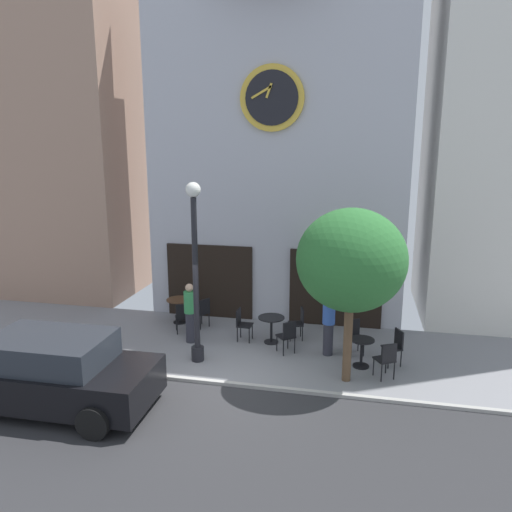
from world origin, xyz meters
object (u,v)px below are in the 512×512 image
Objects in this scene: street_lamp at (195,273)px; cafe_chair_corner at (242,322)px; cafe_table_center_left at (271,324)px; cafe_table_leftmost at (362,349)px; cafe_chair_near_tree at (395,345)px; cafe_chair_facing_street at (203,311)px; parked_car_black at (51,372)px; cafe_chair_mid_row at (354,334)px; cafe_chair_outer at (183,316)px; street_tree at (351,261)px; cafe_table_near_door at (179,305)px; cafe_chair_by_entrance at (299,321)px; pedestrian_green at (190,312)px; cafe_chair_left_end at (387,358)px; pedestrian_blue at (329,323)px; cafe_chair_curbside at (288,334)px.

street_lamp reaches higher than cafe_chair_corner.
street_lamp is 2.82m from cafe_table_center_left.
cafe_chair_near_tree is (0.80, 0.29, 0.06)m from cafe_table_leftmost.
parked_car_black is at bearing -108.16° from cafe_chair_facing_street.
cafe_table_leftmost is 0.17× the size of parked_car_black.
cafe_table_center_left is 2.24m from cafe_chair_mid_row.
cafe_chair_outer is at bearing -128.45° from cafe_chair_facing_street.
street_tree reaches higher than cafe_chair_corner.
cafe_table_near_door is 3.76m from cafe_chair_by_entrance.
pedestrian_green is at bearing -163.13° from cafe_chair_corner.
street_lamp is 4.45m from cafe_table_leftmost.
cafe_chair_left_end is at bearing -60.08° from cafe_chair_mid_row.
street_tree is 4.46× the size of cafe_chair_mid_row.
cafe_chair_outer is (-1.01, 1.67, -1.75)m from street_lamp.
cafe_chair_near_tree and cafe_chair_outer have the same top height.
cafe_chair_left_end is at bearing -40.72° from cafe_chair_by_entrance.
street_lamp is 1.12× the size of street_tree.
cafe_chair_left_end is at bearing -44.17° from cafe_table_leftmost.
cafe_chair_facing_street is 0.69m from cafe_chair_outer.
cafe_table_near_door is 2.39m from cafe_chair_corner.
parked_car_black reaches higher than cafe_chair_corner.
cafe_table_leftmost is at bearing -75.56° from cafe_chair_mid_row.
cafe_table_near_door is 5.79m from cafe_table_leftmost.
cafe_chair_outer is at bearing 157.38° from street_tree.
cafe_chair_facing_street is (-5.43, 1.42, 0.00)m from cafe_chair_near_tree.
cafe_chair_outer reaches higher than cafe_table_center_left.
street_lamp reaches higher than cafe_chair_near_tree.
cafe_table_near_door is 0.88m from cafe_chair_outer.
cafe_chair_facing_street is 4.52m from cafe_chair_mid_row.
cafe_chair_facing_street is at bearing 152.98° from cafe_chair_corner.
cafe_chair_left_end is at bearing -12.51° from pedestrian_green.
street_tree is at bearing 22.52° from parked_car_black.
street_tree is 2.80m from cafe_chair_mid_row.
cafe_table_near_door is 5.38m from cafe_chair_mid_row.
pedestrian_blue is at bearing -16.60° from cafe_table_center_left.
cafe_chair_left_end is (0.76, -1.33, 0.00)m from cafe_chair_mid_row.
cafe_chair_outer and cafe_chair_left_end have the same top height.
cafe_table_center_left is 2.63m from cafe_table_leftmost.
cafe_chair_outer is (-0.43, -0.54, 0.00)m from cafe_chair_facing_street.
cafe_table_near_door is at bearing 171.86° from cafe_chair_by_entrance.
street_lamp is 4.98× the size of cafe_chair_facing_street.
cafe_table_leftmost is (2.43, -1.02, -0.06)m from cafe_table_center_left.
cafe_chair_facing_street is 1.00× the size of cafe_chair_left_end.
cafe_chair_corner is 0.54× the size of pedestrian_green.
cafe_chair_left_end is at bearing -17.03° from cafe_chair_outer.
cafe_chair_left_end is (0.56, -0.55, 0.06)m from cafe_table_leftmost.
pedestrian_blue reaches higher than cafe_chair_curbside.
cafe_chair_near_tree is 2.77m from cafe_chair_by_entrance.
cafe_chair_corner is 2.47m from pedestrian_blue.
pedestrian_green reaches higher than cafe_chair_by_entrance.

